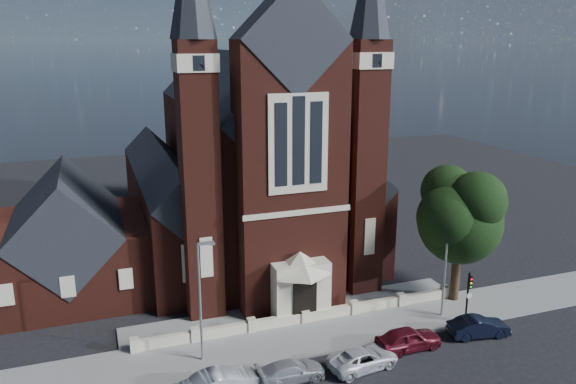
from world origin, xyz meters
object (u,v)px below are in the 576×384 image
street_lamp_left (201,295)px  street_lamp_right (447,259)px  church (243,167)px  car_navy (479,327)px  car_silver_b (291,371)px  traffic_signal (469,291)px  car_dark_red (408,339)px  car_white_suv (363,358)px  street_tree (464,218)px  car_silver_a (221,383)px  parish_hall (68,245)px

street_lamp_left → street_lamp_right: 18.00m
church → car_navy: bearing=-64.3°
car_silver_b → car_navy: (14.10, 0.56, 0.08)m
traffic_signal → car_dark_red: 6.27m
car_white_suv → street_tree: bearing=-70.1°
church → street_lamp_left: 20.84m
car_white_suv → car_dark_red: (3.83, 0.96, 0.13)m
street_lamp_right → car_silver_b: (-13.46, -3.87, -3.98)m
car_silver_a → car_navy: bearing=-97.3°
street_tree → car_dark_red: size_ratio=2.36×
traffic_signal → street_tree: bearing=64.1°
street_tree → car_navy: street_tree is taller
street_lamp_left → traffic_signal: (18.91, -1.57, -2.02)m
car_silver_a → car_dark_red: size_ratio=1.01×
street_lamp_left → car_silver_b: size_ratio=1.89×
church → parish_hall: (-16.00, -4.94, -4.17)m
church → car_navy: 25.81m
street_lamp_right → parish_hall: bearing=151.8°
street_tree → car_navy: (-1.87, -5.02, -6.25)m
church → car_white_suv: (1.37, -23.05, -7.54)m
church → parish_hall: bearing=-162.8°
car_white_suv → car_navy: size_ratio=1.08×
street_tree → car_dark_red: street_tree is taller
church → traffic_signal: church is taller
parish_hall → car_navy: bearing=-32.9°
traffic_signal → car_silver_b: traffic_signal is taller
street_lamp_right → car_navy: size_ratio=1.89×
car_silver_b → street_lamp_left: bearing=48.0°
street_tree → car_white_suv: size_ratio=2.31×
street_lamp_right → street_tree: bearing=34.3°
car_dark_red → traffic_signal: bearing=-75.9°
car_white_suv → traffic_signal: bearing=-82.8°
street_tree → car_silver_b: street_tree is taller
church → parish_hall: size_ratio=2.86×
parish_hall → car_silver_b: size_ratio=2.85×
church → car_dark_red: 23.88m
street_lamp_right → traffic_signal: size_ratio=2.02×
street_tree → traffic_signal: 5.70m
church → street_lamp_right: bearing=-62.0°
parish_hall → traffic_signal: size_ratio=3.05×
street_lamp_left → car_dark_red: (13.11, -3.15, -3.83)m
traffic_signal → car_navy: (-0.27, -1.74, -1.88)m
street_lamp_right → car_dark_red: 6.96m
street_lamp_left → car_white_suv: street_lamp_left is taller
car_silver_b → church: bearing=-9.9°
street_tree → car_silver_a: bearing=-164.7°
car_silver_b → car_white_suv: (4.74, -0.24, 0.02)m
street_tree → car_navy: size_ratio=2.50×
street_lamp_left → street_tree: bearing=4.8°
parish_hall → traffic_signal: parish_hall is taller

